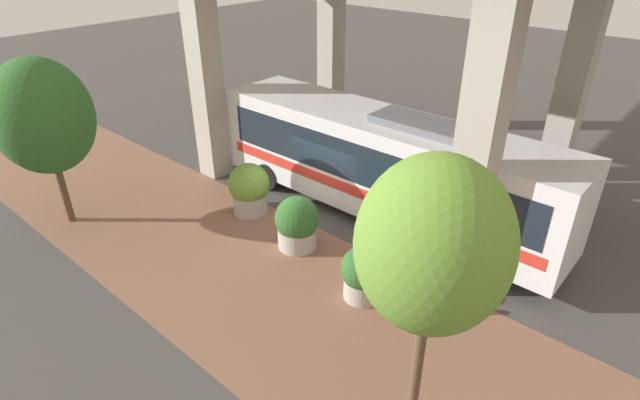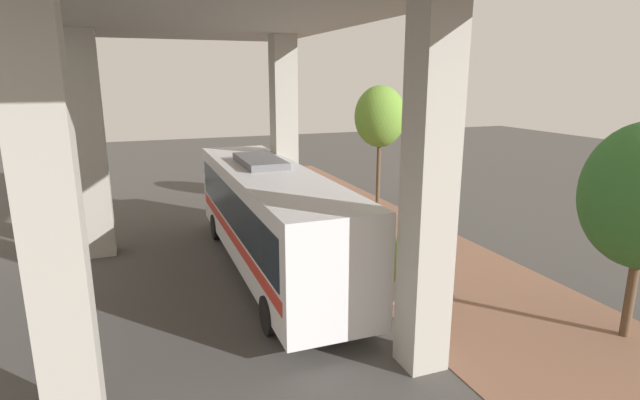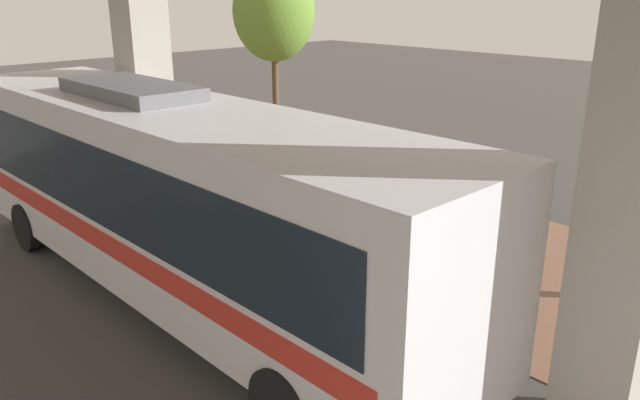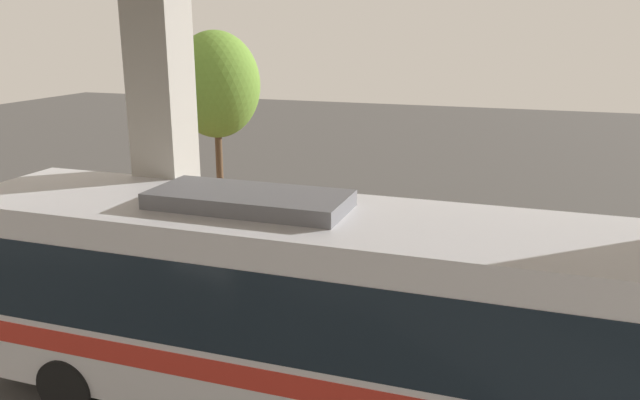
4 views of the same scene
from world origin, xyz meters
TOP-DOWN VIEW (x-y plane):
  - ground_plane at (0.00, 0.00)m, footprint 80.00×80.00m
  - sidewalk_strip at (-3.00, 0.00)m, footprint 6.00×40.00m
  - bus at (2.12, -1.55)m, footprint 2.70×12.01m
  - fire_hydrant at (-1.49, -4.84)m, footprint 0.48×0.23m
  - planter_front at (-1.14, -0.74)m, footprint 1.32×1.32m
  - planter_middle at (-1.74, -3.63)m, footprint 1.18×1.18m
  - planter_back at (-0.69, 1.87)m, footprint 1.37×1.37m
  - street_tree_near at (-4.60, -6.83)m, footprint 2.35×2.35m

SIDE VIEW (x-z plane):
  - ground_plane at x=0.00m, z-range 0.00..0.00m
  - sidewalk_strip at x=-3.00m, z-range 0.00..0.02m
  - fire_hydrant at x=-1.49m, z-range 0.01..1.08m
  - planter_middle at x=-1.74m, z-range 0.00..1.52m
  - planter_front at x=-1.14m, z-range -0.02..1.65m
  - planter_back at x=-0.69m, z-range 0.01..1.78m
  - bus at x=2.12m, z-range 0.15..3.78m
  - street_tree_near at x=-4.60m, z-range 1.55..7.51m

